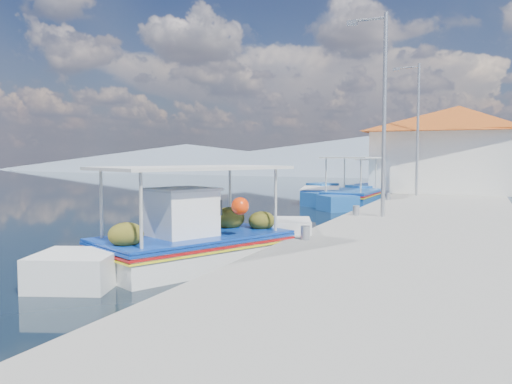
% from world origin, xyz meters
% --- Properties ---
extents(ground, '(160.00, 160.00, 0.00)m').
position_xyz_m(ground, '(0.00, 0.00, 0.00)').
color(ground, black).
rests_on(ground, ground).
extents(quay, '(5.00, 44.00, 0.50)m').
position_xyz_m(quay, '(5.90, 6.00, 0.25)').
color(quay, gray).
rests_on(quay, ground).
extents(bollards, '(0.20, 17.20, 0.30)m').
position_xyz_m(bollards, '(3.80, 5.25, 0.65)').
color(bollards, '#A5A8AD').
rests_on(bollards, quay).
extents(main_caique, '(3.93, 6.42, 2.33)m').
position_xyz_m(main_caique, '(1.74, -4.25, 0.45)').
color(main_caique, silver).
rests_on(main_caique, ground).
extents(caique_green_canopy, '(2.14, 6.75, 2.52)m').
position_xyz_m(caique_green_canopy, '(1.82, 10.12, 0.38)').
color(caique_green_canopy, '#1C58A9').
rests_on(caique_green_canopy, ground).
extents(caique_blue_hull, '(2.78, 5.98, 1.10)m').
position_xyz_m(caique_blue_hull, '(-0.03, 11.39, 0.30)').
color(caique_blue_hull, '#1C58A9').
rests_on(caique_blue_hull, ground).
extents(caique_far, '(2.93, 6.64, 2.38)m').
position_xyz_m(caique_far, '(1.93, 17.80, 0.44)').
color(caique_far, silver).
rests_on(caique_far, ground).
extents(harbor_building, '(10.49, 10.49, 4.40)m').
position_xyz_m(harbor_building, '(6.20, 15.00, 2.78)').
color(harbor_building, white).
rests_on(harbor_building, quay).
extents(lamp_post_near, '(1.21, 0.14, 6.00)m').
position_xyz_m(lamp_post_near, '(4.51, 2.00, 3.85)').
color(lamp_post_near, '#A5A8AD').
rests_on(lamp_post_near, quay).
extents(lamp_post_far, '(1.21, 0.14, 6.00)m').
position_xyz_m(lamp_post_far, '(4.51, 11.00, 3.85)').
color(lamp_post_far, '#A5A8AD').
rests_on(lamp_post_far, quay).
extents(mountain_ridge, '(171.40, 96.00, 5.50)m').
position_xyz_m(mountain_ridge, '(6.54, 56.00, 2.04)').
color(mountain_ridge, slate).
rests_on(mountain_ridge, ground).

